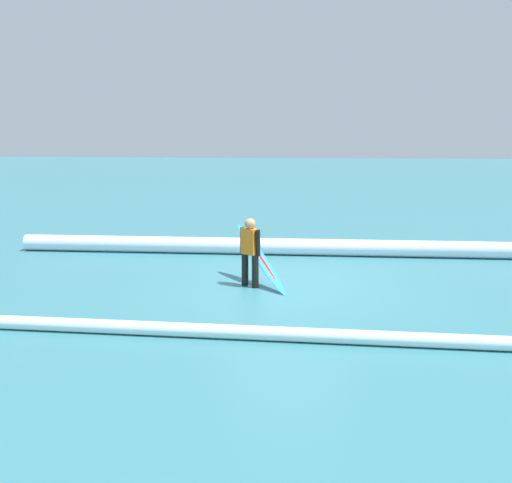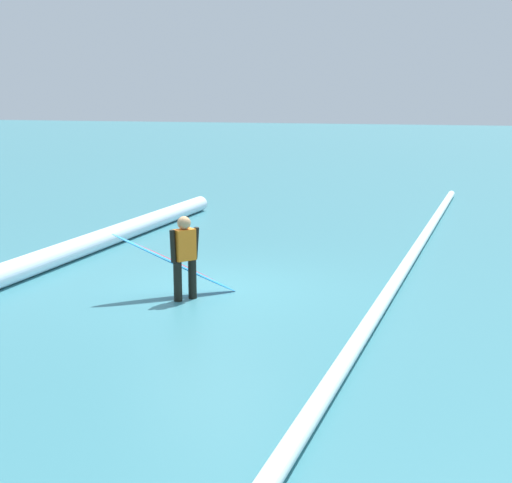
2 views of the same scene
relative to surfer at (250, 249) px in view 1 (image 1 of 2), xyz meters
name	(u,v)px [view 1 (image 1 of 2)]	position (x,y,z in m)	size (l,w,h in m)	color
ground_plane	(287,289)	(-0.75, 0.06, -0.78)	(184.56, 184.56, 0.00)	teal
surfer	(250,249)	(0.00, 0.00, 0.00)	(0.45, 0.36, 1.40)	black
surfboard	(260,257)	(-0.16, -0.26, -0.22)	(1.46, 1.84, 1.16)	#268CE5
wave_crest_foreground	(316,247)	(-1.13, -3.50, -0.57)	(0.43, 0.43, 15.68)	white
wave_crest_midground	(381,338)	(-2.47, 3.09, -0.68)	(0.21, 0.21, 24.84)	white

